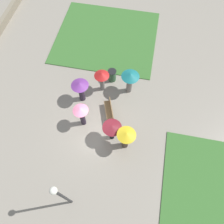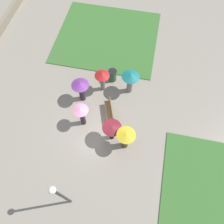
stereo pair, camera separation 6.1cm
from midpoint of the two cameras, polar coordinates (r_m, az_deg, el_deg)
ground_plane at (r=14.15m, az=-4.70°, el=-3.90°), size 90.00×90.00×0.00m
lawn_patch_near at (r=18.77m, az=-1.15°, el=19.07°), size 7.20×7.95×0.06m
park_bench at (r=14.09m, az=-0.44°, el=0.33°), size 1.63×0.94×0.90m
lamp_post at (r=10.40m, az=-13.26°, el=-20.31°), size 0.32×0.32×4.39m
trash_bin at (r=15.60m, az=0.24°, el=9.54°), size 0.61×0.61×0.94m
crowd_person_pink at (r=13.15m, az=-7.88°, el=-0.29°), size 0.93×0.93×1.93m
crowd_person_yellow at (r=12.42m, az=3.76°, el=-6.66°), size 1.08×1.08×1.94m
crowd_person_maroon at (r=12.60m, az=0.10°, el=-4.39°), size 1.13×1.13×1.71m
crowd_person_purple at (r=14.14m, az=-8.03°, el=6.25°), size 1.12×1.12×1.83m
crowd_person_teal at (r=14.37m, az=4.96°, el=8.61°), size 1.18×1.18×1.87m
crowd_person_red at (r=14.44m, az=-2.45°, el=9.07°), size 0.99×0.99×1.78m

